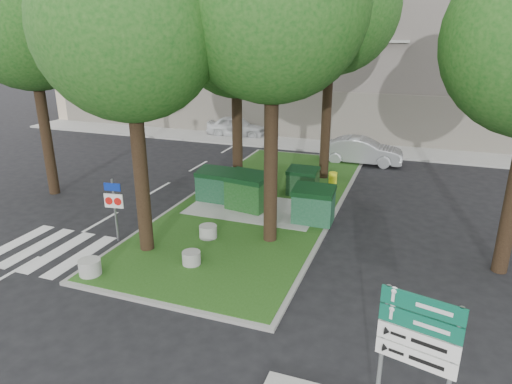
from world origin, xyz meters
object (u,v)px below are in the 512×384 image
at_px(dumpster_a, 216,185).
at_px(dumpster_c, 303,182).
at_px(litter_bin, 333,179).
at_px(car_white, 237,126).
at_px(bollard_left, 90,267).
at_px(bollard_right, 191,258).
at_px(tree_median_mid, 238,25).
at_px(bollard_mid, 208,232).
at_px(directional_sign, 418,343).
at_px(tree_median_near_left, 130,8).
at_px(dumpster_d, 313,205).
at_px(traffic_sign_pole, 114,202).
at_px(car_silver, 362,151).
at_px(tree_street_left, 29,6).
at_px(dumpster_b, 248,191).

height_order(dumpster_a, dumpster_c, dumpster_a).
bearing_deg(litter_bin, car_white, 133.48).
distance_m(bollard_left, bollard_right, 2.89).
xyz_separation_m(tree_median_mid, dumpster_a, (-0.41, -1.70, -6.21)).
height_order(bollard_mid, directional_sign, directional_sign).
relative_size(tree_median_mid, dumpster_a, 6.76).
height_order(dumpster_a, bollard_left, dumpster_a).
bearing_deg(tree_median_near_left, dumpster_d, 41.54).
distance_m(directional_sign, car_white, 24.69).
xyz_separation_m(bollard_left, traffic_sign_pole, (-0.78, 2.35, 1.07)).
height_order(dumpster_c, bollard_right, dumpster_c).
height_order(bollard_mid, car_white, car_white).
xyz_separation_m(dumpster_a, car_silver, (4.82, 8.14, -0.06)).
distance_m(tree_median_mid, traffic_sign_pole, 8.57).
distance_m(tree_street_left, bollard_right, 12.10).
distance_m(bollard_left, traffic_sign_pole, 2.70).
bearing_deg(bollard_right, dumpster_a, 107.34).
bearing_deg(car_silver, car_white, 64.02).
xyz_separation_m(litter_bin, car_silver, (0.62, 4.72, 0.26)).
xyz_separation_m(bollard_left, litter_bin, (4.98, 10.28, 0.10)).
bearing_deg(car_silver, directional_sign, -171.38).
relative_size(tree_median_near_left, dumpster_a, 7.13).
bearing_deg(dumpster_b, bollard_right, -80.16).
height_order(bollard_right, car_white, car_white).
distance_m(dumpster_d, bollard_left, 7.86).
bearing_deg(dumpster_a, bollard_mid, -67.51).
relative_size(directional_sign, car_white, 0.66).
xyz_separation_m(dumpster_d, bollard_right, (-2.66, -4.41, -0.46)).
bearing_deg(litter_bin, car_silver, 82.54).
distance_m(dumpster_d, car_silver, 9.05).
bearing_deg(bollard_right, litter_bin, 73.74).
distance_m(dumpster_b, traffic_sign_pole, 5.17).
distance_m(dumpster_a, dumpster_c, 3.72).
relative_size(bollard_right, litter_bin, 0.86).
bearing_deg(dumpster_a, car_white, 110.17).
bearing_deg(directional_sign, traffic_sign_pole, 166.85).
bearing_deg(tree_median_near_left, dumpster_a, 88.92).
xyz_separation_m(tree_median_mid, bollard_left, (-1.19, -8.56, -6.64)).
bearing_deg(tree_street_left, car_silver, 38.40).
bearing_deg(traffic_sign_pole, tree_median_mid, 64.29).
height_order(tree_median_near_left, tree_street_left, tree_street_left).
height_order(tree_median_near_left, bollard_right, tree_median_near_left).
relative_size(tree_median_near_left, traffic_sign_pole, 4.78).
height_order(tree_median_near_left, dumpster_d, tree_median_near_left).
height_order(tree_median_near_left, dumpster_b, tree_median_near_left).
distance_m(tree_median_mid, dumpster_b, 6.62).
bearing_deg(directional_sign, car_silver, 114.08).
height_order(dumpster_a, dumpster_b, dumpster_b).
height_order(bollard_left, directional_sign, directional_sign).
distance_m(dumpster_b, dumpster_d, 2.76).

